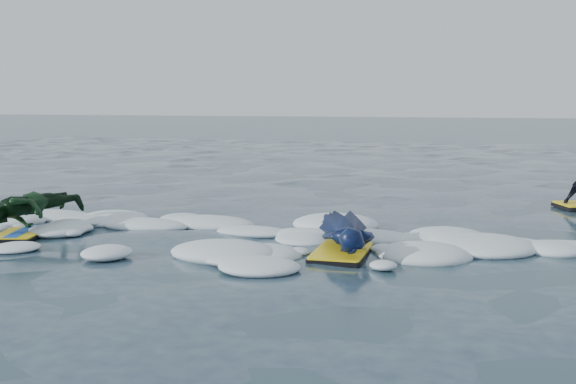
# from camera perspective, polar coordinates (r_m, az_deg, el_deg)

# --- Properties ---
(ground) EXTENTS (120.00, 120.00, 0.00)m
(ground) POSITION_cam_1_polar(r_m,az_deg,el_deg) (8.27, -11.24, -4.72)
(ground) COLOR #172B39
(ground) RESTS_ON ground
(foam_band) EXTENTS (12.00, 3.10, 0.30)m
(foam_band) POSITION_cam_1_polar(r_m,az_deg,el_deg) (9.18, -8.33, -3.45)
(foam_band) COLOR white
(foam_band) RESTS_ON ground
(prone_woman_unit) EXTENTS (1.01, 1.67, 0.41)m
(prone_woman_unit) POSITION_cam_1_polar(r_m,az_deg,el_deg) (8.09, 4.57, -3.36)
(prone_woman_unit) COLOR black
(prone_woman_unit) RESTS_ON ground
(prone_child_unit) EXTENTS (1.15, 1.51, 0.53)m
(prone_child_unit) POSITION_cam_1_polar(r_m,az_deg,el_deg) (9.71, -19.71, -1.58)
(prone_child_unit) COLOR black
(prone_child_unit) RESTS_ON ground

